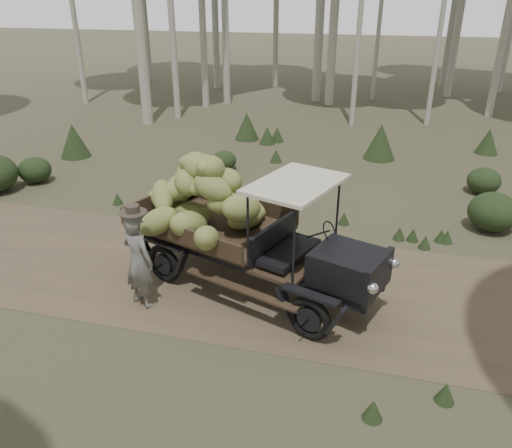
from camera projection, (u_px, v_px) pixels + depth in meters
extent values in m
plane|color=#473D2B|center=(194.00, 272.00, 9.75)|extent=(120.00, 120.00, 0.00)
cube|color=brown|center=(194.00, 272.00, 9.75)|extent=(70.00, 4.00, 0.01)
cube|color=black|center=(346.00, 267.00, 7.96)|extent=(1.25, 1.22, 0.55)
cube|color=black|center=(378.00, 276.00, 7.69)|extent=(0.42, 0.97, 0.61)
cube|color=black|center=(273.00, 239.00, 8.62)|extent=(0.53, 1.34, 0.55)
cube|color=#38281C|center=(210.00, 225.00, 9.37)|extent=(3.21, 2.60, 0.08)
cube|color=#38281C|center=(238.00, 201.00, 9.96)|extent=(2.64, 0.97, 0.32)
cube|color=#38281C|center=(177.00, 234.00, 8.62)|extent=(2.64, 0.97, 0.32)
cube|color=#38281C|center=(156.00, 201.00, 10.00)|extent=(0.65, 1.70, 0.32)
cube|color=#C0B29F|center=(296.00, 184.00, 7.94)|extent=(1.63, 1.97, 0.06)
cube|color=black|center=(267.00, 250.00, 9.28)|extent=(4.34, 1.60, 0.18)
cube|color=black|center=(244.00, 266.00, 8.72)|extent=(4.34, 1.60, 0.18)
torus|color=black|center=(352.00, 275.00, 8.92)|extent=(0.76, 0.38, 0.75)
torus|color=black|center=(309.00, 319.00, 7.73)|extent=(0.76, 0.38, 0.75)
torus|color=black|center=(217.00, 233.00, 10.48)|extent=(0.76, 0.38, 0.75)
torus|color=black|center=(164.00, 264.00, 9.29)|extent=(0.76, 0.38, 0.75)
sphere|color=beige|center=(394.00, 263.00, 7.96)|extent=(0.18, 0.18, 0.18)
sphere|color=beige|center=(372.00, 288.00, 7.29)|extent=(0.18, 0.18, 0.18)
ellipsoid|color=olive|center=(192.00, 213.00, 9.29)|extent=(0.89, 0.65, 0.57)
ellipsoid|color=olive|center=(226.00, 203.00, 8.78)|extent=(0.80, 0.65, 0.46)
ellipsoid|color=olive|center=(199.00, 184.00, 8.94)|extent=(0.40, 0.68, 0.45)
ellipsoid|color=olive|center=(212.00, 169.00, 8.74)|extent=(0.57, 0.83, 0.69)
ellipsoid|color=olive|center=(189.00, 225.00, 8.77)|extent=(0.85, 1.07, 0.78)
ellipsoid|color=olive|center=(240.00, 208.00, 8.77)|extent=(0.68, 0.82, 0.45)
ellipsoid|color=olive|center=(217.00, 182.00, 9.04)|extent=(0.76, 0.52, 0.53)
ellipsoid|color=olive|center=(196.00, 166.00, 8.97)|extent=(0.79, 0.87, 0.51)
ellipsoid|color=olive|center=(187.00, 185.00, 10.43)|extent=(0.52, 0.79, 0.52)
ellipsoid|color=olive|center=(241.00, 208.00, 8.59)|extent=(0.92, 0.93, 0.62)
ellipsoid|color=olive|center=(191.00, 177.00, 9.38)|extent=(0.88, 0.78, 0.66)
ellipsoid|color=olive|center=(203.00, 165.00, 9.02)|extent=(0.79, 0.89, 0.52)
ellipsoid|color=olive|center=(167.00, 199.00, 9.92)|extent=(0.85, 0.50, 0.52)
ellipsoid|color=olive|center=(179.00, 188.00, 9.50)|extent=(0.56, 0.85, 0.68)
ellipsoid|color=olive|center=(227.00, 181.00, 8.90)|extent=(0.89, 0.83, 0.58)
ellipsoid|color=olive|center=(199.00, 166.00, 9.04)|extent=(0.92, 0.89, 0.67)
ellipsoid|color=olive|center=(245.00, 218.00, 9.07)|extent=(0.79, 0.95, 0.51)
ellipsoid|color=olive|center=(171.00, 193.00, 9.15)|extent=(0.94, 0.53, 0.64)
ellipsoid|color=olive|center=(213.00, 188.00, 8.67)|extent=(0.85, 0.48, 0.68)
ellipsoid|color=olive|center=(208.00, 168.00, 8.78)|extent=(0.43, 0.84, 0.61)
ellipsoid|color=olive|center=(248.00, 208.00, 9.45)|extent=(0.86, 0.48, 0.60)
ellipsoid|color=olive|center=(163.00, 196.00, 9.06)|extent=(0.74, 0.99, 0.65)
ellipsoid|color=olive|center=(187.00, 181.00, 8.96)|extent=(0.77, 0.88, 0.65)
ellipsoid|color=olive|center=(158.00, 221.00, 8.72)|extent=(0.96, 0.71, 0.75)
ellipsoid|color=olive|center=(206.00, 238.00, 8.18)|extent=(0.62, 0.89, 0.69)
imported|color=#5E5B55|center=(138.00, 261.00, 8.40)|extent=(0.74, 0.62, 1.72)
cylinder|color=#352D25|center=(133.00, 213.00, 8.02)|extent=(0.60, 0.60, 0.02)
cylinder|color=#352D25|center=(132.00, 209.00, 8.00)|extent=(0.30, 0.30, 0.14)
ellipsoid|color=#233319|center=(224.00, 160.00, 15.19)|extent=(0.73, 0.73, 0.59)
cone|color=#233319|center=(380.00, 141.00, 16.10)|extent=(1.04, 1.04, 1.15)
ellipsoid|color=#233319|center=(484.00, 181.00, 13.39)|extent=(0.88, 0.88, 0.70)
ellipsoid|color=#233319|center=(493.00, 212.00, 11.28)|extent=(1.10, 1.10, 0.88)
cone|color=#233319|center=(276.00, 156.00, 15.91)|extent=(0.39, 0.39, 0.43)
cone|color=#233319|center=(488.00, 141.00, 16.68)|extent=(0.76, 0.76, 0.84)
cone|color=#233319|center=(247.00, 126.00, 18.26)|extent=(0.89, 0.89, 0.99)
cone|color=#233319|center=(277.00, 134.00, 18.07)|extent=(0.48, 0.48, 0.54)
cone|color=#233319|center=(267.00, 135.00, 17.79)|extent=(0.56, 0.56, 0.63)
ellipsoid|color=#233319|center=(35.00, 170.00, 14.17)|extent=(0.91, 0.91, 0.73)
cone|color=#233319|center=(74.00, 140.00, 16.31)|extent=(0.98, 0.98, 1.09)
cone|color=#233319|center=(117.00, 199.00, 12.79)|extent=(0.27, 0.27, 0.30)
cone|color=#233319|center=(446.00, 392.00, 6.62)|extent=(0.27, 0.27, 0.30)
cone|color=#233319|center=(413.00, 234.00, 10.91)|extent=(0.27, 0.27, 0.30)
cone|color=#233319|center=(447.00, 236.00, 10.83)|extent=(0.27, 0.27, 0.30)
cone|color=#233319|center=(373.00, 410.00, 6.35)|extent=(0.27, 0.27, 0.30)
cone|color=#233319|center=(257.00, 217.00, 11.73)|extent=(0.27, 0.27, 0.30)
cone|color=#233319|center=(256.00, 215.00, 11.85)|extent=(0.27, 0.27, 0.30)
cone|color=#233319|center=(441.00, 236.00, 10.86)|extent=(0.27, 0.27, 0.30)
cone|color=#233319|center=(425.00, 242.00, 10.59)|extent=(0.27, 0.27, 0.30)
cone|color=#233319|center=(167.00, 204.00, 12.46)|extent=(0.27, 0.27, 0.30)
cone|color=#233319|center=(344.00, 218.00, 11.69)|extent=(0.27, 0.27, 0.30)
cone|color=#233319|center=(399.00, 233.00, 10.97)|extent=(0.27, 0.27, 0.30)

